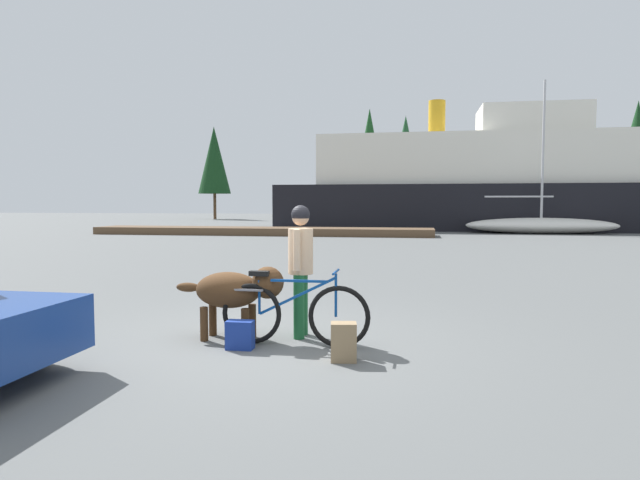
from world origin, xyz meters
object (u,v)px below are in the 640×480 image
object	(u,v)px
dog	(236,290)
backpack	(344,342)
ferry_boat	(488,184)
handbag_pannier	(240,335)
sailboat_moored	(541,225)
person_cyclist	(301,258)
bicycle	(294,313)

from	to	relation	value
dog	backpack	xyz separation A→B (m)	(1.47, -0.71, -0.42)
ferry_boat	dog	bearing A→B (deg)	-102.45
backpack	handbag_pannier	xyz separation A→B (m)	(-1.28, 0.27, -0.04)
sailboat_moored	backpack	bearing A→B (deg)	-106.01
person_cyclist	sailboat_moored	bearing A→B (deg)	72.00
sailboat_moored	person_cyclist	bearing A→B (deg)	-108.00
bicycle	sailboat_moored	xyz separation A→B (m)	(8.37, 26.26, 0.09)
person_cyclist	handbag_pannier	xyz separation A→B (m)	(-0.58, -0.72, -0.86)
person_cyclist	backpack	world-z (taller)	person_cyclist
bicycle	ferry_boat	distance (m)	31.66
bicycle	ferry_boat	world-z (taller)	ferry_boat
sailboat_moored	bicycle	bearing A→B (deg)	-107.69
person_cyclist	sailboat_moored	distance (m)	27.13
ferry_boat	sailboat_moored	distance (m)	5.83
handbag_pannier	dog	bearing A→B (deg)	113.62
backpack	bicycle	bearing A→B (deg)	141.90
bicycle	dog	bearing A→B (deg)	167.64
bicycle	handbag_pannier	bearing A→B (deg)	-156.06
bicycle	backpack	distance (m)	0.89
ferry_boat	sailboat_moored	bearing A→B (deg)	-63.46
backpack	handbag_pannier	world-z (taller)	backpack
dog	handbag_pannier	bearing A→B (deg)	-66.38
dog	handbag_pannier	size ratio (longest dim) A/B	4.18
backpack	ferry_boat	distance (m)	32.08
person_cyclist	ferry_boat	xyz separation A→B (m)	(6.03, 30.52, 1.94)
dog	backpack	world-z (taller)	dog
ferry_boat	sailboat_moored	xyz separation A→B (m)	(2.36, -4.72, -2.47)
person_cyclist	ferry_boat	size ratio (longest dim) A/B	0.06
backpack	sailboat_moored	world-z (taller)	sailboat_moored
dog	handbag_pannier	distance (m)	0.66
bicycle	backpack	world-z (taller)	bicycle
bicycle	handbag_pannier	distance (m)	0.69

